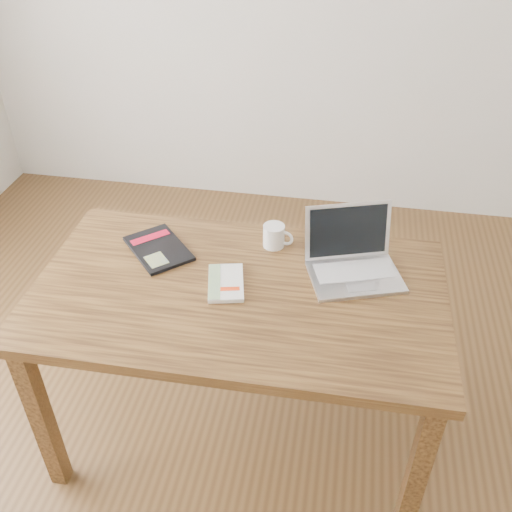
% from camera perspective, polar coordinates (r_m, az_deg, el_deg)
% --- Properties ---
extents(room, '(4.04, 4.04, 2.70)m').
position_cam_1_polar(room, '(1.50, -5.28, 11.79)').
color(room, '#51371C').
rests_on(room, ground).
extents(desk, '(1.39, 0.80, 0.75)m').
position_cam_1_polar(desk, '(1.98, -1.74, -5.28)').
color(desk, '#4E3217').
rests_on(desk, ground).
extents(white_guidebook, '(0.16, 0.21, 0.02)m').
position_cam_1_polar(white_guidebook, '(1.93, -3.05, -2.71)').
color(white_guidebook, silver).
rests_on(white_guidebook, desk).
extents(black_guidebook, '(0.30, 0.31, 0.01)m').
position_cam_1_polar(black_guidebook, '(2.12, -9.74, 0.75)').
color(black_guidebook, black).
rests_on(black_guidebook, desk).
extents(laptop, '(0.37, 0.34, 0.21)m').
position_cam_1_polar(laptop, '(2.00, 9.63, -0.37)').
color(laptop, silver).
rests_on(laptop, desk).
extents(coffee_mug, '(0.12, 0.08, 0.09)m').
position_cam_1_polar(coffee_mug, '(2.09, 1.87, 2.06)').
color(coffee_mug, white).
rests_on(coffee_mug, desk).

